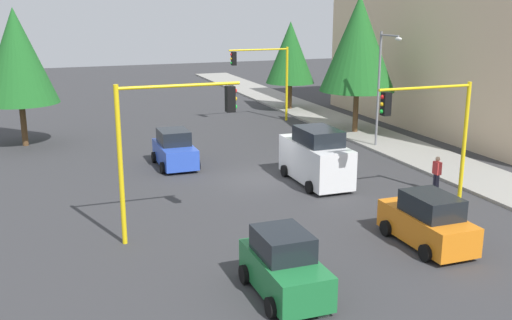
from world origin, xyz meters
TOP-DOWN VIEW (x-y plane):
  - ground_plane at (0.00, 0.00)m, footprint 120.00×120.00m
  - sidewalk_kerb at (-5.00, 10.50)m, footprint 80.00×4.00m
  - lane_arrow_near at (11.51, -3.00)m, footprint 2.40×1.10m
  - apartment_block at (-7.85, 18.50)m, footprint 23.36×9.30m
  - traffic_signal_far_left at (-14.00, 5.67)m, footprint 0.36×4.59m
  - traffic_signal_near_right at (6.00, -5.73)m, footprint 0.36×4.59m
  - traffic_signal_near_left at (6.00, 5.64)m, footprint 0.36×4.59m
  - street_lamp_curbside at (-3.61, 9.20)m, footprint 2.15×0.28m
  - tree_roadside_mid at (-8.00, 10.00)m, footprint 4.99×4.99m
  - tree_opposite_side at (-12.00, -11.00)m, footprint 4.58×4.58m
  - tree_roadside_far at (-18.00, 9.50)m, footprint 3.95×3.95m
  - delivery_van_white at (1.47, 2.46)m, footprint 4.80×2.22m
  - car_blue at (-4.01, -3.34)m, footprint 3.78×2.07m
  - car_green at (11.68, -3.53)m, footprint 3.66×1.99m
  - car_orange at (9.98, 2.84)m, footprint 4.02×2.00m
  - pedestrian_crossing at (4.73, 7.14)m, footprint 0.40×0.24m

SIDE VIEW (x-z plane):
  - ground_plane at x=0.00m, z-range 0.00..0.00m
  - lane_arrow_near at x=11.51m, z-range -0.54..0.56m
  - sidewalk_kerb at x=-5.00m, z-range 0.00..0.15m
  - car_green at x=11.68m, z-range -0.09..1.88m
  - car_blue at x=-4.01m, z-range -0.09..1.88m
  - car_orange at x=9.98m, z-range -0.09..1.88m
  - pedestrian_crossing at x=4.73m, z-range 0.06..1.76m
  - delivery_van_white at x=1.47m, z-range -0.11..2.67m
  - traffic_signal_near_left at x=6.00m, z-range 1.12..6.43m
  - traffic_signal_far_left at x=-14.00m, z-range 1.15..6.63m
  - traffic_signal_near_right at x=6.00m, z-range 1.21..7.09m
  - street_lamp_curbside at x=-3.61m, z-range 0.85..7.85m
  - tree_roadside_far at x=-18.00m, z-range 1.12..8.32m
  - tree_opposite_side at x=-12.00m, z-range 1.32..9.70m
  - tree_roadside_mid at x=-8.00m, z-range 1.45..10.61m
  - apartment_block at x=-7.85m, z-range 0.01..13.01m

